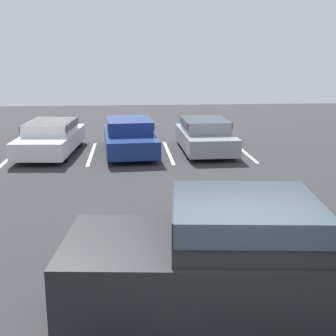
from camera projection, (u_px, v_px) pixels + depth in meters
name	position (u px, v px, depth m)	size (l,w,h in m)	color
stall_stripe_a	(13.00, 155.00, 17.65)	(0.12, 4.26, 0.01)	white
stall_stripe_b	(92.00, 154.00, 17.90)	(0.12, 4.26, 0.01)	white
stall_stripe_c	(168.00, 152.00, 18.14)	(0.12, 4.26, 0.01)	white
stall_stripe_d	(243.00, 151.00, 18.39)	(0.12, 4.26, 0.01)	white
pickup_truck	(265.00, 262.00, 6.51)	(5.76, 2.59, 1.82)	black
parked_sedan_a	(51.00, 136.00, 17.80)	(2.20, 4.79, 1.24)	silver
parked_sedan_b	(129.00, 135.00, 17.95)	(2.13, 4.79, 1.30)	navy
parked_sedan_c	(205.00, 134.00, 18.21)	(1.90, 4.30, 1.26)	gray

